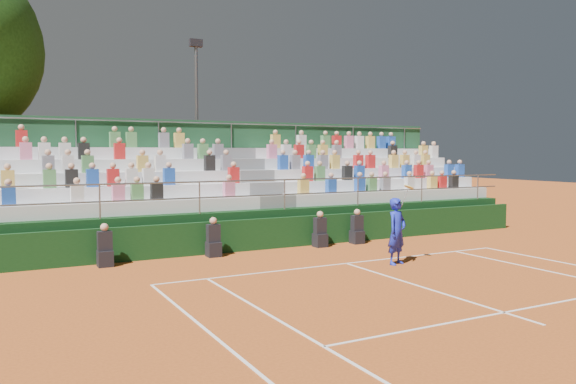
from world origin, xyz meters
TOP-DOWN VIEW (x-y plane):
  - ground at (0.00, 0.00)m, footprint 90.00×90.00m
  - courtside_wall at (0.00, 3.20)m, footprint 20.00×0.15m
  - line_officials at (-1.48, 2.75)m, footprint 8.74×0.40m
  - grandstand at (0.01, 6.44)m, footprint 20.00×5.20m
  - tennis_player at (1.19, -0.73)m, footprint 0.92×0.63m
  - floodlight_mast at (-0.13, 12.42)m, footprint 0.60×0.25m

SIDE VIEW (x-z plane):
  - ground at x=0.00m, z-range 0.00..0.00m
  - line_officials at x=-1.48m, z-range -0.12..1.07m
  - courtside_wall at x=0.00m, z-range 0.00..1.00m
  - tennis_player at x=1.19m, z-range -0.18..2.04m
  - grandstand at x=0.01m, z-range -1.11..3.29m
  - floodlight_mast at x=-0.13m, z-range 0.68..9.06m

